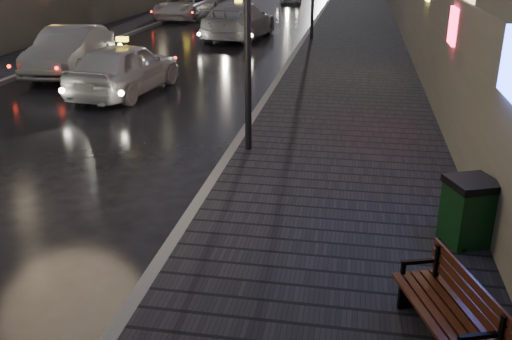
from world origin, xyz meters
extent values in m
plane|color=black|center=(0.00, 0.00, 0.00)|extent=(120.00, 120.00, 0.00)
cube|color=black|center=(3.90, 21.00, 0.07)|extent=(4.60, 58.00, 0.15)
cube|color=slate|center=(1.50, 21.00, 0.07)|extent=(0.20, 58.00, 0.15)
cube|color=black|center=(-8.70, 21.00, 0.07)|extent=(2.40, 58.00, 0.15)
cube|color=slate|center=(-7.40, 21.00, 0.07)|extent=(0.20, 58.00, 0.15)
cylinder|color=black|center=(1.85, 6.00, 2.65)|extent=(0.14, 0.14, 5.00)
cube|color=black|center=(5.36, -0.69, 0.78)|extent=(0.39, 0.17, 0.05)
cube|color=black|center=(4.95, 0.65, 0.34)|extent=(0.46, 0.20, 0.37)
cube|color=black|center=(5.14, 0.71, 0.66)|extent=(0.07, 0.07, 0.65)
cube|color=black|center=(4.91, 0.63, 0.78)|extent=(0.39, 0.17, 0.05)
cube|color=#3E150D|center=(5.18, -0.01, 0.55)|extent=(1.09, 1.77, 0.04)
cube|color=#3E150D|center=(5.39, 0.06, 0.82)|extent=(0.57, 1.60, 0.37)
cube|color=black|center=(5.80, 2.47, 0.59)|extent=(0.79, 0.79, 0.88)
cube|color=black|center=(5.80, 2.47, 1.09)|extent=(0.85, 0.85, 0.11)
imported|color=silver|center=(-2.90, 10.82, 0.79)|extent=(2.38, 4.83, 1.59)
imported|color=gray|center=(-5.98, 13.36, 0.80)|extent=(2.16, 5.03, 1.61)
imported|color=silver|center=(-1.74, 22.35, 0.86)|extent=(3.07, 6.14, 1.71)
imported|color=white|center=(-6.63, 29.68, 0.77)|extent=(3.10, 5.74, 1.53)
camera|label=1|loc=(4.05, -5.47, 4.26)|focal=40.00mm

